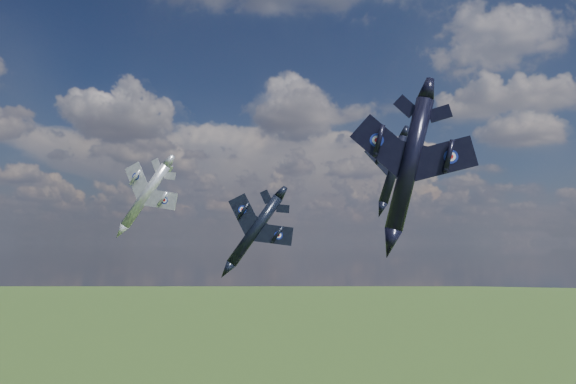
% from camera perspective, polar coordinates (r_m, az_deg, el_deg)
% --- Properties ---
extents(jet_lead_navy, '(13.42, 16.68, 8.58)m').
position_cam_1_polar(jet_lead_navy, '(74.62, -3.38, -3.90)').
color(jet_lead_navy, black).
extents(jet_right_navy, '(11.37, 14.66, 5.30)m').
position_cam_1_polar(jet_right_navy, '(43.08, 12.24, 2.79)').
color(jet_right_navy, black).
extents(jet_high_navy, '(15.83, 18.10, 6.38)m').
position_cam_1_polar(jet_high_navy, '(88.52, 10.66, 2.26)').
color(jet_high_navy, black).
extents(jet_left_silver, '(11.21, 15.58, 9.04)m').
position_cam_1_polar(jet_left_silver, '(85.59, -14.27, -0.34)').
color(jet_left_silver, gray).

